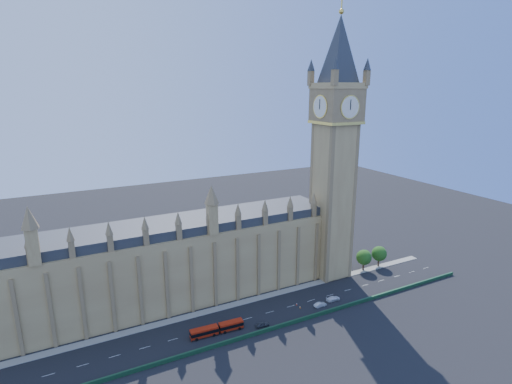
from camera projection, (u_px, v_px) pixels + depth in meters
name	position (u px, v px, depth m)	size (l,w,h in m)	color
ground	(259.00, 315.00, 127.07)	(400.00, 400.00, 0.00)	black
palace_westminster	(161.00, 264.00, 131.48)	(120.00, 20.00, 28.00)	#A07F4D
elizabeth_tower	(335.00, 133.00, 142.28)	(20.59, 20.59, 105.00)	#A07F4D
bridge_parapet	(273.00, 328.00, 119.17)	(160.00, 0.60, 1.20)	#1E4C2D
kerb_north	(246.00, 301.00, 135.23)	(160.00, 3.00, 0.16)	gray
tree_east_near	(364.00, 257.00, 157.45)	(6.00, 6.00, 8.50)	#382619
tree_east_far	(379.00, 253.00, 160.99)	(6.00, 6.00, 8.50)	#382619
red_bus	(217.00, 329.00, 117.29)	(16.19, 3.31, 2.73)	#AD1E0B
car_grey	(262.00, 324.00, 120.86)	(1.67, 4.15, 1.41)	#3B3C42
car_silver	(320.00, 305.00, 131.99)	(1.51, 4.33, 1.43)	#B9BDC2
car_white	(333.00, 299.00, 135.70)	(2.06, 5.06, 1.47)	white
cone_a	(297.00, 304.00, 132.90)	(0.56, 0.56, 0.74)	black
cone_b	(300.00, 307.00, 131.14)	(0.45, 0.45, 0.65)	black
cone_c	(300.00, 307.00, 131.08)	(0.57, 0.57, 0.73)	black
cone_d	(331.00, 300.00, 135.77)	(0.52, 0.52, 0.64)	black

